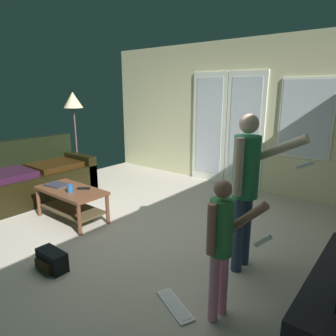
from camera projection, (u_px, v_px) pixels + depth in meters
ground_plane at (129, 233)px, 3.84m from camera, size 5.68×5.36×0.02m
wall_back_with_doors at (233, 117)px, 5.49m from camera, size 5.68×0.09×2.64m
leather_couch at (30, 180)px, 4.95m from camera, size 0.91×1.96×0.95m
coffee_table at (71, 197)px, 4.14m from camera, size 1.03×0.52×0.44m
person_adult at (247, 180)px, 2.86m from camera, size 0.66×0.42×1.55m
person_child at (222, 239)px, 2.24m from camera, size 0.44×0.31×1.13m
floor_lamp at (73, 104)px, 5.71m from camera, size 0.36×0.36×1.72m
backpack at (51, 260)px, 3.02m from camera, size 0.35×0.20×0.20m
loose_keyboard at (175, 305)px, 2.52m from camera, size 0.45×0.30×0.02m
laptop_closed at (57, 185)px, 4.27m from camera, size 0.33×0.25×0.02m
cup_near_edge at (70, 189)px, 3.99m from camera, size 0.08×0.08×0.10m
tv_remote_black at (84, 188)px, 4.11m from camera, size 0.16×0.15×0.02m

